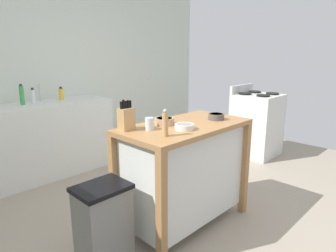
{
  "coord_description": "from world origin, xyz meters",
  "views": [
    {
      "loc": [
        -1.73,
        -1.51,
        1.51
      ],
      "look_at": [
        0.08,
        0.27,
        0.87
      ],
      "focal_mm": 31.69,
      "sensor_mm": 36.0,
      "label": 1
    }
  ],
  "objects_px": {
    "bowl_ceramic_wide": "(184,127)",
    "drinking_cup": "(150,124)",
    "pepper_grinder": "(165,124)",
    "bottle_hand_soap": "(22,95)",
    "bowl_stoneware_deep": "(164,121)",
    "sink_faucet": "(40,92)",
    "kitchen_island": "(184,170)",
    "bottle_spray_cleaner": "(61,94)",
    "bowl_ceramic_small": "(216,116)",
    "knife_block": "(126,118)",
    "stove": "(256,124)",
    "bottle_dish_soap": "(33,96)",
    "trash_bin": "(104,227)"
  },
  "relations": [
    {
      "from": "bottle_spray_cleaner",
      "to": "bottle_hand_soap",
      "type": "bearing_deg",
      "value": -177.94
    },
    {
      "from": "sink_faucet",
      "to": "bottle_dish_soap",
      "type": "relative_size",
      "value": 1.23
    },
    {
      "from": "bottle_hand_soap",
      "to": "bottle_dish_soap",
      "type": "height_order",
      "value": "bottle_hand_soap"
    },
    {
      "from": "knife_block",
      "to": "bottle_hand_soap",
      "type": "distance_m",
      "value": 1.82
    },
    {
      "from": "kitchen_island",
      "to": "bowl_ceramic_wide",
      "type": "relative_size",
      "value": 7.65
    },
    {
      "from": "bowl_ceramic_wide",
      "to": "bottle_dish_soap",
      "type": "height_order",
      "value": "bottle_dish_soap"
    },
    {
      "from": "bottle_spray_cleaner",
      "to": "trash_bin",
      "type": "bearing_deg",
      "value": -110.19
    },
    {
      "from": "kitchen_island",
      "to": "sink_faucet",
      "type": "relative_size",
      "value": 5.23
    },
    {
      "from": "bowl_ceramic_small",
      "to": "pepper_grinder",
      "type": "distance_m",
      "value": 0.71
    },
    {
      "from": "bottle_hand_soap",
      "to": "bowl_ceramic_wide",
      "type": "bearing_deg",
      "value": -78.48
    },
    {
      "from": "kitchen_island",
      "to": "stove",
      "type": "xyz_separation_m",
      "value": [
        2.16,
        0.48,
        -0.05
      ]
    },
    {
      "from": "sink_faucet",
      "to": "bottle_spray_cleaner",
      "type": "relative_size",
      "value": 1.29
    },
    {
      "from": "bottle_hand_soap",
      "to": "bottle_spray_cleaner",
      "type": "xyz_separation_m",
      "value": [
        0.49,
        0.02,
        -0.04
      ]
    },
    {
      "from": "kitchen_island",
      "to": "pepper_grinder",
      "type": "distance_m",
      "value": 0.64
    },
    {
      "from": "pepper_grinder",
      "to": "stove",
      "type": "distance_m",
      "value": 2.67
    },
    {
      "from": "drinking_cup",
      "to": "bottle_dish_soap",
      "type": "bearing_deg",
      "value": 92.23
    },
    {
      "from": "kitchen_island",
      "to": "bottle_spray_cleaner",
      "type": "distance_m",
      "value": 2.09
    },
    {
      "from": "drinking_cup",
      "to": "trash_bin",
      "type": "height_order",
      "value": "drinking_cup"
    },
    {
      "from": "bowl_stoneware_deep",
      "to": "bottle_hand_soap",
      "type": "relative_size",
      "value": 0.67
    },
    {
      "from": "knife_block",
      "to": "stove",
      "type": "bearing_deg",
      "value": 6.04
    },
    {
      "from": "kitchen_island",
      "to": "trash_bin",
      "type": "relative_size",
      "value": 1.83
    },
    {
      "from": "knife_block",
      "to": "bottle_spray_cleaner",
      "type": "relative_size",
      "value": 1.4
    },
    {
      "from": "bottle_dish_soap",
      "to": "bowl_stoneware_deep",
      "type": "bearing_deg",
      "value": -82.01
    },
    {
      "from": "pepper_grinder",
      "to": "bottle_hand_soap",
      "type": "xyz_separation_m",
      "value": [
        -0.19,
        2.15,
        0.01
      ]
    },
    {
      "from": "bowl_ceramic_wide",
      "to": "drinking_cup",
      "type": "relative_size",
      "value": 1.56
    },
    {
      "from": "bowl_ceramic_wide",
      "to": "bowl_stoneware_deep",
      "type": "bearing_deg",
      "value": 89.4
    },
    {
      "from": "bowl_stoneware_deep",
      "to": "sink_faucet",
      "type": "bearing_deg",
      "value": 95.12
    },
    {
      "from": "bottle_spray_cleaner",
      "to": "stove",
      "type": "relative_size",
      "value": 0.17
    },
    {
      "from": "bowl_ceramic_wide",
      "to": "bowl_ceramic_small",
      "type": "bearing_deg",
      "value": 3.49
    },
    {
      "from": "kitchen_island",
      "to": "bowl_ceramic_wide",
      "type": "bearing_deg",
      "value": -140.88
    },
    {
      "from": "trash_bin",
      "to": "knife_block",
      "type": "bearing_deg",
      "value": 25.37
    },
    {
      "from": "bowl_ceramic_wide",
      "to": "bottle_dish_soap",
      "type": "relative_size",
      "value": 0.84
    },
    {
      "from": "bowl_stoneware_deep",
      "to": "bottle_hand_soap",
      "type": "xyz_separation_m",
      "value": [
        -0.44,
        1.9,
        0.07
      ]
    },
    {
      "from": "bowl_ceramic_small",
      "to": "bottle_hand_soap",
      "type": "xyz_separation_m",
      "value": [
        -0.89,
        2.1,
        0.07
      ]
    },
    {
      "from": "bottle_spray_cleaner",
      "to": "bottle_dish_soap",
      "type": "relative_size",
      "value": 0.95
    },
    {
      "from": "bowl_stoneware_deep",
      "to": "bottle_spray_cleaner",
      "type": "bearing_deg",
      "value": 88.49
    },
    {
      "from": "bowl_stoneware_deep",
      "to": "sink_faucet",
      "type": "distance_m",
      "value": 2.02
    },
    {
      "from": "pepper_grinder",
      "to": "bottle_hand_soap",
      "type": "distance_m",
      "value": 2.16
    },
    {
      "from": "kitchen_island",
      "to": "bottle_hand_soap",
      "type": "distance_m",
      "value": 2.15
    },
    {
      "from": "kitchen_island",
      "to": "bottle_spray_cleaner",
      "type": "bearing_deg",
      "value": 92.23
    },
    {
      "from": "bowl_ceramic_wide",
      "to": "bottle_hand_soap",
      "type": "bearing_deg",
      "value": 101.52
    },
    {
      "from": "knife_block",
      "to": "bowl_ceramic_small",
      "type": "relative_size",
      "value": 1.67
    },
    {
      "from": "knife_block",
      "to": "pepper_grinder",
      "type": "xyz_separation_m",
      "value": [
        0.08,
        -0.34,
        0.0
      ]
    },
    {
      "from": "knife_block",
      "to": "pepper_grinder",
      "type": "height_order",
      "value": "knife_block"
    },
    {
      "from": "bowl_ceramic_small",
      "to": "bowl_ceramic_wide",
      "type": "distance_m",
      "value": 0.46
    },
    {
      "from": "knife_block",
      "to": "trash_bin",
      "type": "relative_size",
      "value": 0.38
    },
    {
      "from": "knife_block",
      "to": "bowl_ceramic_wide",
      "type": "height_order",
      "value": "knife_block"
    },
    {
      "from": "kitchen_island",
      "to": "bowl_stoneware_deep",
      "type": "height_order",
      "value": "bowl_stoneware_deep"
    },
    {
      "from": "pepper_grinder",
      "to": "stove",
      "type": "bearing_deg",
      "value": 13.68
    },
    {
      "from": "drinking_cup",
      "to": "sink_faucet",
      "type": "distance_m",
      "value": 2.05
    }
  ]
}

